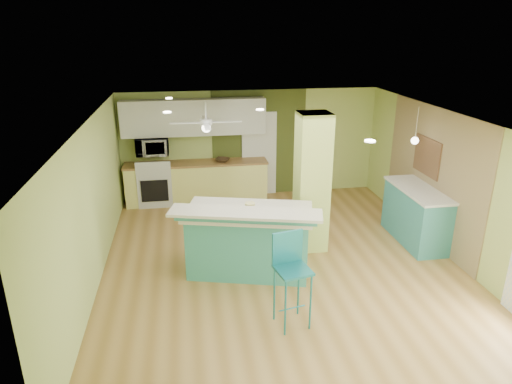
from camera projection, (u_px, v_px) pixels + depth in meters
floor at (280, 262)px, 7.93m from camera, size 6.00×7.00×0.01m
ceiling at (283, 119)px, 7.07m from camera, size 6.00×7.00×0.01m
wall_back at (250, 144)px, 10.75m from camera, size 6.00×0.01×2.50m
wall_front at (361, 324)px, 4.25m from camera, size 6.00×0.01×2.50m
wall_left at (92, 205)px, 7.05m from camera, size 0.01×7.00×2.50m
wall_right at (450, 185)px, 7.95m from camera, size 0.01×7.00×2.50m
wood_panel at (432, 175)px, 8.50m from camera, size 0.02×3.40×2.50m
olive_accent at (259, 143)px, 10.77m from camera, size 2.20×0.02×2.50m
interior_door at (259, 154)px, 10.83m from camera, size 0.82×0.05×2.00m
column at (312, 183)px, 8.06m from camera, size 0.55×0.55×2.50m
kitchen_run at (197, 182)px, 10.54m from camera, size 3.25×0.63×0.94m
stove at (155, 185)px, 10.40m from camera, size 0.76×0.66×1.08m
upper_cabinets at (194, 117)px, 10.15m from camera, size 3.20×0.34×0.80m
microwave at (152, 146)px, 10.10m from camera, size 0.70×0.48×0.39m
ceiling_fan at (206, 123)px, 8.91m from camera, size 1.41×1.41×0.61m
pendant_lamp at (415, 140)px, 8.38m from camera, size 0.14×0.14×0.69m
wall_decor at (427, 156)px, 8.58m from camera, size 0.03×0.90×0.70m
peninsula at (249, 239)px, 7.48m from camera, size 2.42×1.75×1.24m
bar_stool at (290, 265)px, 6.06m from camera, size 0.51×0.51×1.32m
side_counter at (417, 215)px, 8.56m from camera, size 0.69×1.63×1.05m
fruit_bowl at (222, 160)px, 10.42m from camera, size 0.42×0.42×0.08m
canister at (250, 208)px, 7.20m from camera, size 0.16×0.16×0.17m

